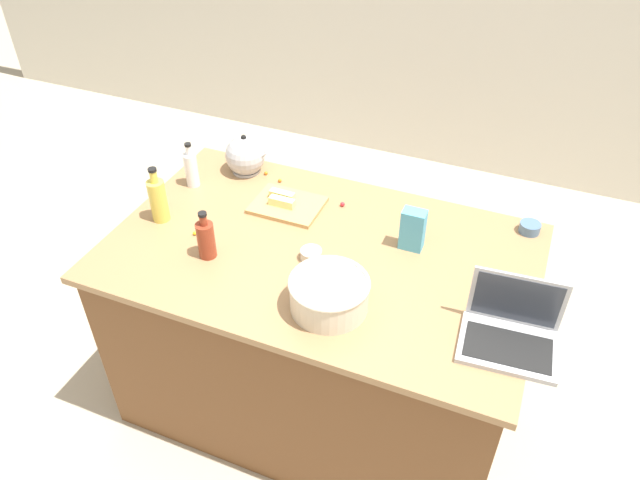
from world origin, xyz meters
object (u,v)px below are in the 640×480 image
object	(u,v)px
mixing_bowl_large	(329,294)
bottle_vinegar	(191,169)
cutting_board	(287,205)
butter_stick_left	(282,202)
laptop	(511,331)
butter_stick_right	(282,195)
kettle	(245,156)
bottle_soy	(206,239)
candy_bag	(413,230)
ramekin_medium	(311,254)
bottle_oil	(158,199)
ramekin_small	(530,228)

from	to	relation	value
mixing_bowl_large	bottle_vinegar	distance (m)	0.97
cutting_board	butter_stick_left	distance (m)	0.04
laptop	bottle_vinegar	size ratio (longest dim) A/B	1.56
bottle_vinegar	butter_stick_left	distance (m)	0.45
laptop	butter_stick_right	bearing A→B (deg)	157.14
bottle_vinegar	kettle	world-z (taller)	bottle_vinegar
kettle	cutting_board	size ratio (longest dim) A/B	0.74
mixing_bowl_large	bottle_soy	bearing A→B (deg)	171.15
candy_bag	kettle	bearing A→B (deg)	163.84
ramekin_medium	butter_stick_right	bearing A→B (deg)	131.36
bottle_vinegar	candy_bag	bearing A→B (deg)	-3.06
butter_stick_left	ramekin_medium	world-z (taller)	butter_stick_left
bottle_soy	cutting_board	distance (m)	0.44
laptop	bottle_vinegar	distance (m)	1.50
ramekin_medium	cutting_board	bearing A→B (deg)	129.67
kettle	cutting_board	bearing A→B (deg)	-32.49
cutting_board	bottle_oil	bearing A→B (deg)	-148.21
butter_stick_left	butter_stick_right	xyz separation A→B (m)	(-0.02, 0.05, 0.00)
ramekin_small	ramekin_medium	bearing A→B (deg)	-146.73
bottle_vinegar	kettle	size ratio (longest dim) A/B	0.98
butter_stick_right	ramekin_medium	size ratio (longest dim) A/B	1.35
butter_stick_left	candy_bag	bearing A→B (deg)	-3.70
candy_bag	mixing_bowl_large	bearing A→B (deg)	-111.88
bottle_vinegar	butter_stick_left	world-z (taller)	bottle_vinegar
bottle_oil	ramekin_small	size ratio (longest dim) A/B	2.94
bottle_vinegar	butter_stick_right	xyz separation A→B (m)	(0.42, 0.03, -0.05)
kettle	candy_bag	size ratio (longest dim) A/B	1.25
bottle_oil	butter_stick_left	distance (m)	0.50
cutting_board	bottle_soy	bearing A→B (deg)	-109.83
bottle_soy	ramekin_medium	xyz separation A→B (m)	(0.37, 0.13, -0.06)
kettle	ramekin_small	size ratio (longest dim) A/B	2.58
bottle_vinegar	candy_bag	size ratio (longest dim) A/B	1.23
butter_stick_left	ramekin_medium	bearing A→B (deg)	-46.23
butter_stick_right	candy_bag	xyz separation A→B (m)	(0.59, -0.08, 0.05)
butter_stick_left	ramekin_medium	xyz separation A→B (m)	(0.24, -0.25, -0.02)
cutting_board	ramekin_small	bearing A→B (deg)	12.51
bottle_soy	ramekin_small	distance (m)	1.28
butter_stick_right	ramekin_medium	distance (m)	0.39
butter_stick_right	ramekin_medium	bearing A→B (deg)	-48.64
butter_stick_right	bottle_vinegar	bearing A→B (deg)	-176.27
laptop	kettle	bearing A→B (deg)	155.08
laptop	ramekin_medium	world-z (taller)	laptop
bottle_oil	ramekin_medium	size ratio (longest dim) A/B	2.98
bottle_oil	candy_bag	size ratio (longest dim) A/B	1.43
ramekin_small	ramekin_medium	xyz separation A→B (m)	(-0.74, -0.49, -0.00)
mixing_bowl_large	ramekin_medium	bearing A→B (deg)	126.39
mixing_bowl_large	butter_stick_left	size ratio (longest dim) A/B	2.55
mixing_bowl_large	bottle_soy	distance (m)	0.54
mixing_bowl_large	kettle	world-z (taller)	kettle
bottle_soy	butter_stick_right	xyz separation A→B (m)	(0.11, 0.43, -0.04)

